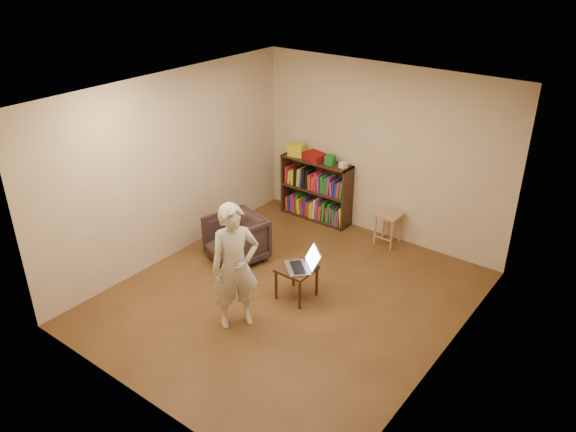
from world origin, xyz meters
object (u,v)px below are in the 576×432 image
Objects in this scene: stool at (389,219)px; person at (235,267)px; armchair at (236,239)px; laptop at (303,264)px; side_table at (297,273)px; bookshelf at (316,193)px.

person is (-0.50, -2.79, 0.37)m from stool.
person reaches higher than armchair.
armchair is at bearing -130.69° from stool.
person is at bearing -68.60° from laptop.
side_table is 0.97m from person.
bookshelf is 2.99m from person.
armchair reaches higher than side_table.
side_table is 0.28× the size of person.
laptop is (-0.18, -1.90, 0.09)m from stool.
armchair is 1.52m from person.
side_table is (-0.25, -1.94, -0.04)m from stool.
laptop is at bearing 7.03° from armchair.
stool reaches higher than side_table.
laptop reaches higher than stool.
side_table is at bearing 17.18° from person.
bookshelf is 2.20× the size of laptop.
armchair is at bearing 169.27° from side_table.
person is at bearing -100.13° from stool.
bookshelf reaches higher than laptop.
stool is at bearing 82.64° from side_table.
stool is 0.32× the size of person.
armchair reaches higher than stool.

